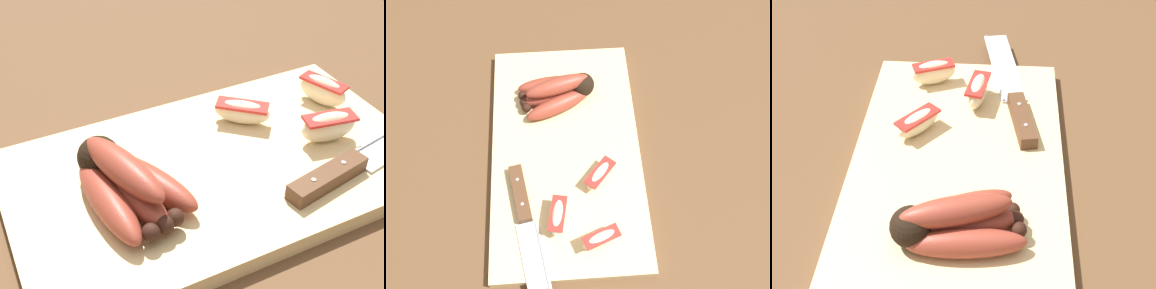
# 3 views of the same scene
# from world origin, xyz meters

# --- Properties ---
(ground_plane) EXTENTS (6.00, 6.00, 0.00)m
(ground_plane) POSITION_xyz_m (0.00, 0.00, 0.00)
(ground_plane) COLOR brown
(cutting_board) EXTENTS (0.46, 0.26, 0.02)m
(cutting_board) POSITION_xyz_m (0.01, 0.02, 0.01)
(cutting_board) COLOR #DBBC84
(cutting_board) RESTS_ON ground_plane
(banana_bunch) EXTENTS (0.11, 0.15, 0.06)m
(banana_bunch) POSITION_xyz_m (0.12, 0.02, 0.04)
(banana_bunch) COLOR black
(banana_bunch) RESTS_ON cutting_board
(chefs_knife) EXTENTS (0.28, 0.08, 0.02)m
(chefs_knife) POSITION_xyz_m (-0.12, 0.09, 0.03)
(chefs_knife) COLOR silver
(chefs_knife) RESTS_ON cutting_board
(apple_wedge_near) EXTENTS (0.04, 0.07, 0.04)m
(apple_wedge_near) POSITION_xyz_m (-0.16, -0.03, 0.04)
(apple_wedge_near) COLOR beige
(apple_wedge_near) RESTS_ON cutting_board
(apple_wedge_middle) EXTENTS (0.07, 0.06, 0.03)m
(apple_wedge_middle) POSITION_xyz_m (-0.05, -0.04, 0.04)
(apple_wedge_middle) COLOR beige
(apple_wedge_middle) RESTS_ON cutting_board
(apple_wedge_far) EXTENTS (0.07, 0.03, 0.04)m
(apple_wedge_far) POSITION_xyz_m (-0.12, 0.03, 0.04)
(apple_wedge_far) COLOR beige
(apple_wedge_far) RESTS_ON cutting_board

